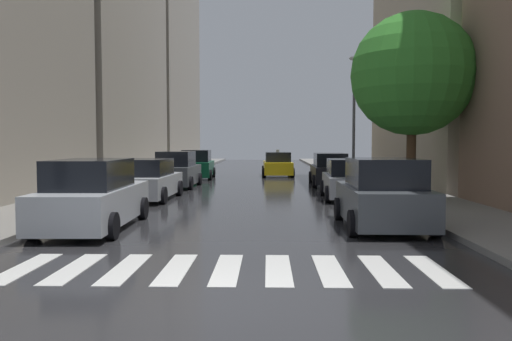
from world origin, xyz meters
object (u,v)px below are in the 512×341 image
(parked_car_left_nearest, at_px, (93,196))
(taxi_midroad, at_px, (278,165))
(parked_car_left_third, at_px, (177,171))
(parked_car_left_second, at_px, (148,181))
(parked_car_right_nearest, at_px, (383,196))
(parked_car_right_second, at_px, (349,180))
(lamp_post_right, at_px, (354,109))
(street_tree_right, at_px, (412,74))
(parked_car_right_third, at_px, (330,170))
(parked_car_left_fourth, at_px, (197,165))

(parked_car_left_nearest, height_order, taxi_midroad, parked_car_left_nearest)
(parked_car_left_third, bearing_deg, parked_car_left_second, 179.77)
(parked_car_left_second, bearing_deg, parked_car_right_nearest, -127.96)
(parked_car_right_second, xyz_separation_m, lamp_post_right, (1.61, 8.27, 3.39))
(parked_car_left_third, distance_m, parked_car_right_nearest, 14.05)
(lamp_post_right, bearing_deg, street_tree_right, -85.85)
(parked_car_left_nearest, relative_size, parked_car_right_second, 1.14)
(parked_car_left_second, bearing_deg, taxi_midroad, -19.57)
(taxi_midroad, bearing_deg, street_tree_right, -162.86)
(parked_car_right_third, bearing_deg, taxi_midroad, 21.54)
(parked_car_right_third, bearing_deg, parked_car_left_second, 132.40)
(taxi_midroad, relative_size, lamp_post_right, 0.63)
(lamp_post_right, bearing_deg, parked_car_right_second, -101.03)
(parked_car_left_nearest, relative_size, taxi_midroad, 1.09)
(parked_car_left_nearest, height_order, parked_car_left_third, parked_car_left_third)
(parked_car_left_fourth, bearing_deg, parked_car_left_nearest, 177.77)
(parked_car_right_second, relative_size, parked_car_right_third, 0.89)
(parked_car_right_third, height_order, lamp_post_right, lamp_post_right)
(parked_car_left_nearest, xyz_separation_m, taxi_midroad, (5.20, 20.68, -0.07))
(parked_car_left_nearest, bearing_deg, parked_car_left_third, -1.22)
(parked_car_left_fourth, relative_size, parked_car_right_second, 1.03)
(parked_car_right_second, bearing_deg, parked_car_left_nearest, 134.73)
(parked_car_right_third, relative_size, lamp_post_right, 0.68)
(parked_car_right_second, bearing_deg, parked_car_left_third, 59.44)
(lamp_post_right, bearing_deg, parked_car_right_nearest, -96.90)
(parked_car_left_second, relative_size, parked_car_left_fourth, 1.04)
(parked_car_left_fourth, relative_size, street_tree_right, 0.61)
(parked_car_left_fourth, height_order, parked_car_right_second, parked_car_left_fourth)
(parked_car_left_second, xyz_separation_m, street_tree_right, (10.19, -0.23, 4.07))
(parked_car_left_second, distance_m, taxi_midroad, 15.06)
(parked_car_left_nearest, distance_m, parked_car_left_fourth, 18.22)
(parked_car_right_nearest, bearing_deg, taxi_midroad, 7.46)
(taxi_midroad, xyz_separation_m, street_tree_right, (4.82, -14.30, 4.06))
(street_tree_right, bearing_deg, parked_car_left_third, 150.32)
(parked_car_left_nearest, relative_size, parked_car_right_third, 1.01)
(parked_car_left_third, bearing_deg, parked_car_right_second, -121.90)
(parked_car_left_nearest, bearing_deg, street_tree_right, -58.92)
(parked_car_left_nearest, distance_m, street_tree_right, 12.53)
(parked_car_left_second, xyz_separation_m, parked_car_right_second, (7.93, 0.44, -0.01))
(parked_car_left_second, distance_m, parked_car_right_second, 7.94)
(parked_car_left_third, height_order, lamp_post_right, lamp_post_right)
(parked_car_right_third, distance_m, street_tree_right, 8.49)
(parked_car_left_second, distance_m, parked_car_left_third, 5.50)
(parked_car_right_nearest, height_order, street_tree_right, street_tree_right)
(parked_car_left_nearest, height_order, street_tree_right, street_tree_right)
(parked_car_left_nearest, xyz_separation_m, parked_car_right_second, (7.75, 7.05, -0.09))
(taxi_midroad, relative_size, street_tree_right, 0.62)
(parked_car_right_second, distance_m, parked_car_right_third, 6.47)
(parked_car_left_third, bearing_deg, parked_car_right_third, -78.75)
(parked_car_right_second, bearing_deg, parked_car_right_nearest, -179.30)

